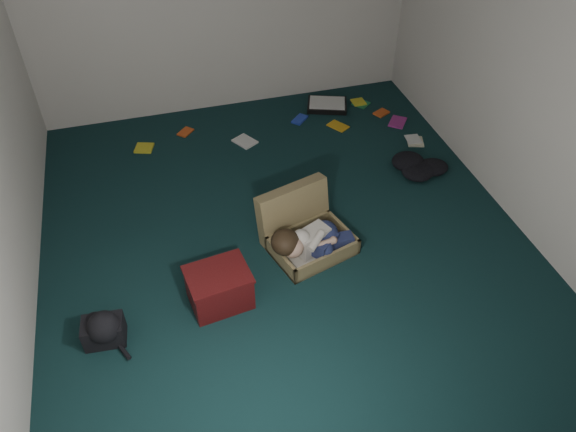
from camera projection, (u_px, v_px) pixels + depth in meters
floor at (283, 235)px, 4.81m from camera, size 4.50×4.50×0.00m
wall_front at (427, 371)px, 2.33m from camera, size 4.50×0.00×4.50m
wall_right at (530, 65)px, 4.35m from camera, size 0.00×4.50×4.50m
suitcase at (304, 230)px, 4.65m from camera, size 0.79×0.78×0.47m
person at (311, 240)px, 4.50m from camera, size 0.72×0.36×0.29m
maroon_bin at (219, 288)px, 4.16m from camera, size 0.50×0.42×0.32m
backpack at (104, 330)px, 3.94m from camera, size 0.38×0.31×0.21m
clothing_pile at (423, 164)px, 5.44m from camera, size 0.57×0.52×0.15m
paper_tray at (327, 105)px, 6.35m from camera, size 0.52×0.46×0.06m
book_scatter at (318, 130)px, 6.00m from camera, size 2.91×1.37×0.02m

